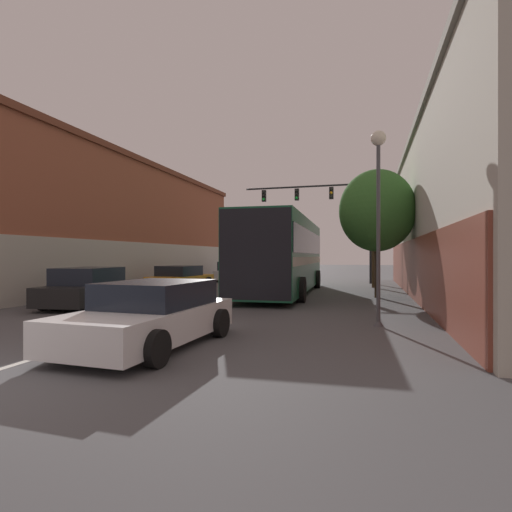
% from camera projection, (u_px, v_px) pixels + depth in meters
% --- Properties ---
extents(lane_center_line, '(0.14, 39.35, 0.01)m').
position_uv_depth(lane_center_line, '(241.00, 295.00, 18.39)').
color(lane_center_line, silver).
rests_on(lane_center_line, ground_plane).
extents(building_left_brick, '(6.93, 23.71, 7.30)m').
position_uv_depth(building_left_brick, '(106.00, 224.00, 24.38)').
color(building_left_brick, '#995138').
rests_on(building_left_brick, ground_plane).
extents(building_right_storefront, '(6.83, 25.16, 7.20)m').
position_uv_depth(building_right_storefront, '(492.00, 211.00, 17.02)').
color(building_right_storefront, '#B7B2A3').
rests_on(building_right_storefront, ground_plane).
extents(bus, '(3.26, 11.67, 3.51)m').
position_uv_depth(bus, '(283.00, 253.00, 19.22)').
color(bus, '#145133').
rests_on(bus, ground_plane).
extents(hatchback_foreground, '(2.28, 4.27, 1.28)m').
position_uv_depth(hatchback_foreground, '(152.00, 315.00, 8.02)').
color(hatchback_foreground, silver).
rests_on(hatchback_foreground, ground_plane).
extents(parked_car_left_near, '(2.40, 4.38, 1.28)m').
position_uv_depth(parked_car_left_near, '(181.00, 278.00, 21.84)').
color(parked_car_left_near, orange).
rests_on(parked_car_left_near, ground_plane).
extents(parked_car_left_mid, '(2.32, 4.69, 1.46)m').
position_uv_depth(parked_car_left_mid, '(257.00, 268.00, 36.17)').
color(parked_car_left_mid, navy).
rests_on(parked_car_left_mid, ground_plane).
extents(parked_car_left_far, '(2.36, 4.67, 1.41)m').
position_uv_depth(parked_car_left_far, '(233.00, 272.00, 28.88)').
color(parked_car_left_far, silver).
rests_on(parked_car_left_far, ground_plane).
extents(parked_car_left_distant, '(2.51, 4.70, 1.39)m').
position_uv_depth(parked_car_left_distant, '(91.00, 288.00, 14.47)').
color(parked_car_left_distant, black).
rests_on(parked_car_left_distant, ground_plane).
extents(traffic_signal_gantry, '(8.61, 0.36, 6.86)m').
position_uv_depth(traffic_signal_gantry, '(328.00, 207.00, 26.88)').
color(traffic_signal_gantry, black).
rests_on(traffic_signal_gantry, ground_plane).
extents(street_lamp, '(0.39, 0.39, 5.04)m').
position_uv_depth(street_lamp, '(378.00, 197.00, 10.27)').
color(street_lamp, '#47474C').
rests_on(street_lamp, ground_plane).
extents(street_tree_near, '(3.24, 2.92, 5.57)m').
position_uv_depth(street_tree_near, '(377.00, 211.00, 17.30)').
color(street_tree_near, '#3D2D1E').
rests_on(street_tree_near, ground_plane).
extents(street_tree_far, '(2.84, 2.56, 5.75)m').
position_uv_depth(street_tree_far, '(374.00, 215.00, 22.77)').
color(street_tree_far, '#4C3823').
rests_on(street_tree_far, ground_plane).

